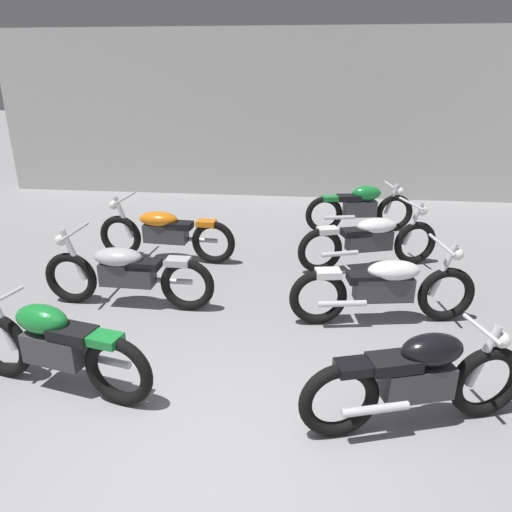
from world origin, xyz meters
name	(u,v)px	position (x,y,z in m)	size (l,w,h in m)	color
ground_plane	(209,474)	(0.00, 0.00, 0.00)	(60.00, 60.00, 0.00)	gray
back_wall	(284,116)	(0.00, 8.39, 1.80)	(12.99, 0.24, 3.60)	#BCBAB7
motorcycle_left_row_0	(54,345)	(-1.58, 0.85, 0.46)	(1.95, 0.61, 0.88)	black
motorcycle_left_row_1	(126,273)	(-1.54, 2.54, 0.45)	(2.17, 0.68, 0.97)	black
motorcycle_left_row_2	(165,232)	(-1.53, 4.11, 0.45)	(2.17, 0.68, 0.97)	black
motorcycle_right_row_0	(418,378)	(1.58, 0.72, 0.46)	(1.91, 0.74, 0.88)	black
motorcycle_right_row_1	(385,287)	(1.55, 2.48, 0.45)	(2.16, 0.73, 0.97)	black
motorcycle_right_row_2	(370,239)	(1.55, 4.13, 0.45)	(2.09, 0.93, 0.97)	black
motorcycle_right_row_3	(360,207)	(1.56, 5.85, 0.46)	(1.95, 0.64, 0.88)	black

